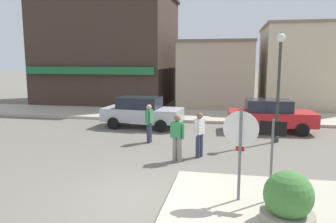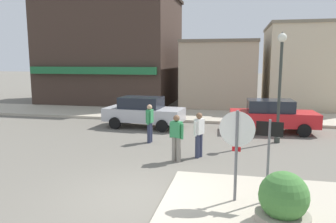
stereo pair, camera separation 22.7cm
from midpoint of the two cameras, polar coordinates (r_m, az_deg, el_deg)
name	(u,v)px [view 1 (the left image)]	position (r m, az deg, el deg)	size (l,w,h in m)	color
ground_plane	(140,198)	(8.53, -5.68, -14.77)	(160.00, 160.00, 0.00)	#6B665B
sidewalk_corner	(312,222)	(7.80, 23.05, -17.27)	(6.40, 4.80, 0.15)	#B7AD99
kerb_far	(194,116)	(19.99, 4.26, -0.71)	(80.00, 4.00, 0.15)	#B7AD99
stop_sign	(240,144)	(7.76, 11.64, -5.50)	(0.81, 0.13, 2.30)	slate
one_way_sign	(272,152)	(7.94, 16.86, -6.75)	(0.60, 0.10, 2.10)	slate
planter	(288,203)	(7.28, 19.29, -14.75)	(1.10, 1.10, 1.23)	gray
lamp_post	(279,72)	(14.16, 18.37, 6.61)	(0.36, 0.36, 4.54)	#333833
parked_car_nearest	(142,112)	(16.81, -4.98, -0.03)	(4.13, 2.13, 1.56)	#B7B7BC
parked_car_second	(270,115)	(16.40, 17.02, -0.61)	(4.09, 2.05, 1.56)	red
pedestrian_crossing_near	(149,122)	(13.64, -3.78, -1.87)	(0.25, 0.56, 1.61)	#2D334C
pedestrian_crossing_far	(177,137)	(11.09, 1.02, -4.39)	(0.54, 0.34, 1.61)	gray
pedestrian_kerb_side	(199,133)	(11.61, 4.93, -3.82)	(0.36, 0.53, 1.61)	#2D334C
building_corner_shop	(110,49)	(27.60, -10.29, 10.59)	(10.17, 8.83, 8.55)	#3D2D26
building_storefront_left_near	(217,74)	(25.62, 8.29, 6.55)	(5.24, 8.10, 4.77)	tan
building_storefront_left_mid	(303,67)	(25.90, 22.18, 7.25)	(5.78, 7.17, 5.88)	beige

